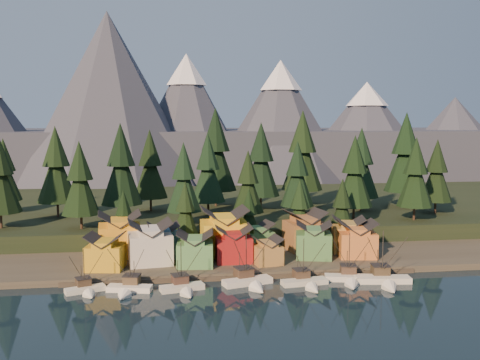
{
  "coord_description": "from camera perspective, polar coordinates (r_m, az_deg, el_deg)",
  "views": [
    {
      "loc": [
        -16.98,
        -100.04,
        35.26
      ],
      "look_at": [
        1.18,
        30.0,
        20.76
      ],
      "focal_mm": 40.0,
      "sensor_mm": 36.0,
      "label": 1
    }
  ],
  "objects": [
    {
      "name": "tree_hill_16",
      "position": [
        185.91,
        -23.85,
        0.77
      ],
      "size": [
        10.28,
        10.28,
        23.95
      ],
      "color": "#332319",
      "rests_on": "hillside"
    },
    {
      "name": "tree_hill_1",
      "position": [
        171.83,
        -19.01,
        1.28
      ],
      "size": [
        11.97,
        11.97,
        27.89
      ],
      "color": "#332319",
      "rests_on": "hillside"
    },
    {
      "name": "ground",
      "position": [
        107.42,
        1.63,
        -12.86
      ],
      "size": [
        500.0,
        500.0,
        0.0
      ],
      "primitive_type": "plane",
      "color": "black",
      "rests_on": "ground"
    },
    {
      "name": "tree_hill_17",
      "position": [
        180.18,
        20.23,
        0.71
      ],
      "size": [
        10.15,
        10.15,
        23.64
      ],
      "color": "#332319",
      "rests_on": "hillside"
    },
    {
      "name": "tree_shore_4",
      "position": [
        149.94,
        10.84,
        -2.95
      ],
      "size": [
        7.82,
        7.82,
        18.21
      ],
      "color": "#332319",
      "rests_on": "shore_strip"
    },
    {
      "name": "tree_hill_14",
      "position": [
        190.5,
        17.24,
        2.55
      ],
      "size": [
        13.91,
        13.91,
        32.41
      ],
      "color": "#332319",
      "rests_on": "hillside"
    },
    {
      "name": "house_back_0",
      "position": [
        137.73,
        -12.71,
        -5.55
      ],
      "size": [
        11.21,
        10.85,
        11.14
      ],
      "rotation": [
        0.0,
        0.0,
        0.11
      ],
      "color": "orange",
      "rests_on": "shore_strip"
    },
    {
      "name": "shore_strip",
      "position": [
        145.23,
        -1.02,
        -7.45
      ],
      "size": [
        400.0,
        50.0,
        1.5
      ],
      "primitive_type": "cube",
      "color": "#3B362B",
      "rests_on": "ground"
    },
    {
      "name": "tree_hill_11",
      "position": [
        160.54,
        12.12,
        0.63
      ],
      "size": [
        10.84,
        10.84,
        25.25
      ],
      "color": "#332319",
      "rests_on": "hillside"
    },
    {
      "name": "tree_hill_12",
      "position": [
        178.16,
        12.78,
        1.53
      ],
      "size": [
        11.72,
        11.72,
        27.31
      ],
      "color": "#332319",
      "rests_on": "hillside"
    },
    {
      "name": "house_front_5",
      "position": [
        134.2,
        7.85,
        -6.26
      ],
      "size": [
        10.03,
        9.45,
        8.96
      ],
      "rotation": [
        0.0,
        0.0,
        -0.22
      ],
      "color": "#457841",
      "rests_on": "shore_strip"
    },
    {
      "name": "dock",
      "position": [
        122.79,
        0.33,
        -10.14
      ],
      "size": [
        80.0,
        4.0,
        1.0
      ],
      "primitive_type": "cube",
      "color": "#4A4035",
      "rests_on": "ground"
    },
    {
      "name": "house_back_1",
      "position": [
        134.23,
        -8.16,
        -6.35
      ],
      "size": [
        8.29,
        8.38,
        8.61
      ],
      "rotation": [
        0.0,
        0.0,
        0.09
      ],
      "color": "#376382",
      "rests_on": "shore_strip"
    },
    {
      "name": "house_front_6",
      "position": [
        137.44,
        12.35,
        -6.03
      ],
      "size": [
        10.17,
        9.75,
        9.04
      ],
      "rotation": [
        0.0,
        0.0,
        -0.14
      ],
      "color": "#C67033",
      "rests_on": "shore_strip"
    },
    {
      "name": "tree_hill_5",
      "position": [
        151.02,
        -6.01,
        0.02
      ],
      "size": [
        10.08,
        10.08,
        23.48
      ],
      "color": "#332319",
      "rests_on": "hillside"
    },
    {
      "name": "boat_0",
      "position": [
        116.31,
        -16.1,
        -10.6
      ],
      "size": [
        8.73,
        9.18,
        10.02
      ],
      "rotation": [
        0.0,
        0.0,
        0.37
      ],
      "color": "silver",
      "rests_on": "ground"
    },
    {
      "name": "tree_hill_13",
      "position": [
        165.81,
        18.21,
        0.52
      ],
      "size": [
        10.58,
        10.58,
        24.65
      ],
      "color": "#332319",
      "rests_on": "hillside"
    },
    {
      "name": "boat_4",
      "position": [
        117.27,
        7.12,
        -10.21
      ],
      "size": [
        10.66,
        11.38,
        11.13
      ],
      "rotation": [
        0.0,
        0.0,
        0.14
      ],
      "color": "beige",
      "rests_on": "ground"
    },
    {
      "name": "house_front_0",
      "position": [
        127.03,
        -14.17,
        -7.31
      ],
      "size": [
        9.22,
        8.85,
        8.14
      ],
      "rotation": [
        0.0,
        0.0,
        -0.15
      ],
      "color": "gold",
      "rests_on": "shore_strip"
    },
    {
      "name": "house_front_4",
      "position": [
        128.02,
        2.91,
        -7.43
      ],
      "size": [
        7.22,
        7.64,
        6.45
      ],
      "rotation": [
        0.0,
        0.0,
        0.15
      ],
      "color": "#A17639",
      "rests_on": "shore_strip"
    },
    {
      "name": "tree_shore_2",
      "position": [
        143.97,
        0.96,
        -3.76
      ],
      "size": [
        6.78,
        6.78,
        15.8
      ],
      "color": "#332319",
      "rests_on": "shore_strip"
    },
    {
      "name": "tree_hill_10",
      "position": [
        186.4,
        6.67,
        2.82
      ],
      "size": [
        14.21,
        14.21,
        33.1
      ],
      "color": "#332319",
      "rests_on": "hillside"
    },
    {
      "name": "house_front_3",
      "position": [
        129.86,
        -0.71,
        -6.68
      ],
      "size": [
        8.62,
        8.22,
        8.72
      ],
      "rotation": [
        0.0,
        0.0,
        -0.01
      ],
      "color": "maroon",
      "rests_on": "shore_strip"
    },
    {
      "name": "house_back_3",
      "position": [
        138.97,
        1.82,
        -6.02
      ],
      "size": [
        8.95,
        8.29,
        7.82
      ],
      "rotation": [
        0.0,
        0.0,
        0.21
      ],
      "color": "#477A42",
      "rests_on": "shore_strip"
    },
    {
      "name": "tree_shore_1",
      "position": [
        142.15,
        -5.84,
        -3.4
      ],
      "size": [
        7.76,
        7.76,
        18.08
      ],
      "color": "#332319",
      "rests_on": "shore_strip"
    },
    {
      "name": "boat_2",
      "position": [
        113.35,
        -6.07,
        -10.72
      ],
      "size": [
        9.86,
        10.35,
        11.21
      ],
      "rotation": [
        0.0,
        0.0,
        0.24
      ],
      "color": "beige",
      "rests_on": "ground"
    },
    {
      "name": "tree_hill_9",
      "position": [
        160.71,
        6.13,
        0.39
      ],
      "size": [
        10.07,
        10.07,
        23.45
      ],
      "color": "#332319",
      "rests_on": "hillside"
    },
    {
      "name": "boat_1",
      "position": [
        114.49,
        -11.86,
        -10.64
      ],
      "size": [
        9.89,
        10.39,
        11.26
      ],
      "rotation": [
        0.0,
        0.0,
        -0.22
      ],
      "color": "white",
      "rests_on": "ground"
    },
    {
      "name": "house_back_4",
      "position": [
        142.33,
        6.92,
        -5.22
      ],
      "size": [
        10.77,
        10.45,
        10.39
      ],
      "rotation": [
        0.0,
        0.0,
        0.15
      ],
      "color": "#905D33",
      "rests_on": "shore_strip"
    },
    {
      "name": "tree_hill_15",
      "position": [
        183.15,
        -2.62,
        2.95
      ],
      "size": [
        14.57,
        14.57,
        33.95
      ],
      "color": "#332319",
      "rests_on": "hillside"
    },
    {
      "name": "tree_shore_0",
      "position": [
        142.68,
        -12.28,
        -3.92
      ],
      "size": [
        6.91,
        6.91,
        16.1
      ],
      "color": "#332319",
      "rests_on": "shore_strip"
    },
    {
      "name": "tree_hill_2",
      "position": [
        150.68,
        -16.69,
        -0.1
      ],
      "size": [
        10.34,
        10.34,
        24.08
      ],
      "color": "#332319",
      "rests_on": "hillside"
    },
    {
      "name": "boat_3",
      "position": [
        116.43,
        1.06,
        -10.13
      ],
      "size": [
        11.59,
        12.09,
        12.48
      ],
      "rotation": [
        0.0,
        0.0,
        0.28
      ],
      "color": "silver",
      "rests_on": "ground"
    },
    {
      "name": "boat_6",
      "position": [
        121.66,
        15.2,
        -9.66
      ],
      "size": [
        12.56,
        13.43,
        12.69
      ],
      "rotation": [
        0.0,
        0.0,
        -0.12
      ],
      "color": "silver",
      "rests_on": "ground"
    },
    {
      "name": "house_front_1",
      "position": [
        129.49,
        -9.56,
        -6.44
      ],
      "size": [
        11.06,
        10.71,
        10.29
      ],
      "rotation": [
        0.0,
        0.0,
        0.12
      ],
      "color": "beige",
      "rests_on": "shore_strip"
    },
    {
      "name": "tree_hill_4",
      "position": [
        175.73,
        -9.56,
        1.42
      ],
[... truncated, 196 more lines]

